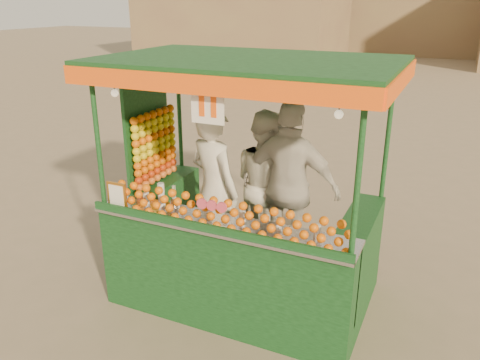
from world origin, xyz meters
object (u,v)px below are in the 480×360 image
at_px(vendor_middle, 266,183).
at_px(vendor_left, 214,190).
at_px(juice_cart, 236,228).
at_px(vendor_right, 290,187).

bearing_deg(vendor_middle, vendor_left, 85.95).
relative_size(juice_cart, vendor_right, 1.53).
xyz_separation_m(vendor_left, vendor_middle, (0.39, 0.58, -0.06)).
distance_m(vendor_middle, vendor_right, 0.44).
xyz_separation_m(juice_cart, vendor_middle, (0.09, 0.67, 0.32)).
bearing_deg(vendor_right, juice_cart, 47.32).
distance_m(vendor_left, vendor_middle, 0.70).
bearing_deg(vendor_left, vendor_right, -132.51).
relative_size(vendor_middle, vendor_right, 0.91).
relative_size(vendor_left, vendor_right, 0.96).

